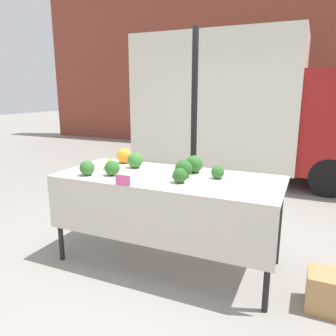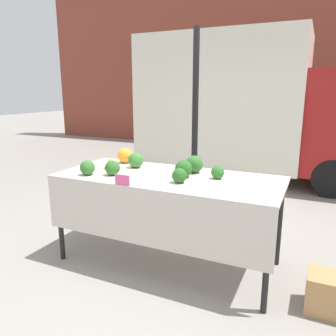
{
  "view_description": "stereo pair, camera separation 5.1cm",
  "coord_description": "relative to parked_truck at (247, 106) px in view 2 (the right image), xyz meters",
  "views": [
    {
      "loc": [
        1.25,
        -2.83,
        1.73
      ],
      "look_at": [
        0.0,
        0.0,
        1.0
      ],
      "focal_mm": 35.0,
      "sensor_mm": 36.0,
      "label": 1
    },
    {
      "loc": [
        1.3,
        -2.81,
        1.73
      ],
      "look_at": [
        0.0,
        0.0,
        1.0
      ],
      "focal_mm": 35.0,
      "sensor_mm": 36.0,
      "label": 2
    }
  ],
  "objects": [
    {
      "name": "broccoli_head_6",
      "position": [
        0.24,
        -3.99,
        -0.45
      ],
      "size": [
        0.14,
        0.14,
        0.14
      ],
      "color": "#285B23",
      "rests_on": "market_table"
    },
    {
      "name": "ground_plane",
      "position": [
        0.04,
        -3.81,
        -1.44
      ],
      "size": [
        40.0,
        40.0,
        0.0
      ],
      "primitive_type": "plane",
      "color": "gray"
    },
    {
      "name": "market_table",
      "position": [
        0.04,
        -3.88,
        -0.63
      ],
      "size": [
        2.18,
        0.95,
        0.92
      ],
      "color": "beige",
      "rests_on": "ground_plane"
    },
    {
      "name": "broccoli_head_2",
      "position": [
        0.51,
        -3.71,
        -0.46
      ],
      "size": [
        0.13,
        0.13,
        0.13
      ],
      "color": "#2D6628",
      "rests_on": "market_table"
    },
    {
      "name": "produce_crate",
      "position": [
        1.57,
        -3.99,
        -1.28
      ],
      "size": [
        0.4,
        0.3,
        0.31
      ],
      "color": "tan",
      "rests_on": "ground_plane"
    },
    {
      "name": "broccoli_head_0",
      "position": [
        -0.7,
        -4.11,
        -0.45
      ],
      "size": [
        0.15,
        0.15,
        0.15
      ],
      "color": "#336B2D",
      "rests_on": "market_table"
    },
    {
      "name": "parked_truck",
      "position": [
        0.0,
        0.0,
        0.0
      ],
      "size": [
        4.46,
        1.84,
        2.78
      ],
      "color": "silver",
      "rests_on": "ground_plane"
    },
    {
      "name": "price_sign",
      "position": [
        -0.19,
        -4.27,
        -0.47
      ],
      "size": [
        0.15,
        0.01,
        0.1
      ],
      "color": "#F45B9E",
      "rests_on": "market_table"
    },
    {
      "name": "broccoli_head_1",
      "position": [
        -0.47,
        -4.01,
        -0.45
      ],
      "size": [
        0.15,
        0.15,
        0.15
      ],
      "color": "#2D6628",
      "rests_on": "market_table"
    },
    {
      "name": "building_facade",
      "position": [
        0.04,
        3.88,
        1.44
      ],
      "size": [
        16.0,
        0.6,
        5.75
      ],
      "color": "brown",
      "rests_on": "ground_plane"
    },
    {
      "name": "orange_cauliflower",
      "position": [
        -0.66,
        -3.47,
        -0.43
      ],
      "size": [
        0.17,
        0.17,
        0.17
      ],
      "color": "orange",
      "rests_on": "market_table"
    },
    {
      "name": "broccoli_head_5",
      "position": [
        0.23,
        -3.58,
        -0.43
      ],
      "size": [
        0.18,
        0.18,
        0.18
      ],
      "color": "#2D6628",
      "rests_on": "market_table"
    },
    {
      "name": "tent_pole",
      "position": [
        0.05,
        -3.09,
        -0.23
      ],
      "size": [
        0.07,
        0.07,
        2.41
      ],
      "color": "black",
      "rests_on": "ground_plane"
    },
    {
      "name": "broccoli_head_4",
      "position": [
        -0.42,
        -3.63,
        -0.44
      ],
      "size": [
        0.16,
        0.16,
        0.16
      ],
      "color": "#387533",
      "rests_on": "market_table"
    },
    {
      "name": "romanesco_head",
      "position": [
        -0.63,
        -3.8,
        -0.46
      ],
      "size": [
        0.16,
        0.16,
        0.13
      ],
      "color": "#93B238",
      "rests_on": "market_table"
    },
    {
      "name": "broccoli_head_3",
      "position": [
        0.2,
        -3.79,
        -0.44
      ],
      "size": [
        0.17,
        0.17,
        0.17
      ],
      "color": "#285B23",
      "rests_on": "market_table"
    }
  ]
}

